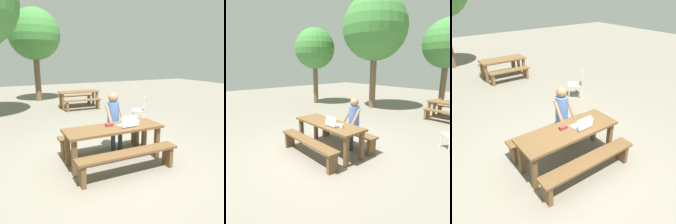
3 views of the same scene
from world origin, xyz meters
TOP-DOWN VIEW (x-y plane):
  - ground_plane at (0.00, 0.00)m, footprint 30.00×30.00m
  - picnic_table_front at (0.00, 0.00)m, footprint 2.00×0.69m
  - bench_near at (0.00, -0.62)m, footprint 1.98×0.30m
  - bench_far at (0.00, 0.62)m, footprint 1.98×0.30m
  - laptop at (0.27, -0.07)m, footprint 0.35×0.29m
  - small_pouch at (-0.06, 0.09)m, footprint 0.16×0.08m
  - coffee_mug at (0.54, -0.04)m, footprint 0.08×0.08m
  - person_seated at (0.29, 0.58)m, footprint 0.38×0.39m
  - bench_mid_south at (0.94, 4.83)m, footprint 1.52×0.35m
  - tree_left at (-5.71, 3.65)m, footprint 2.20×2.20m
  - tree_right at (-0.35, 7.94)m, footprint 2.43×2.43m
  - tree_rear at (-2.68, 5.07)m, footprint 3.11×3.11m

SIDE VIEW (x-z plane):
  - ground_plane at x=0.00m, z-range 0.00..0.00m
  - bench_mid_south at x=0.94m, z-range 0.11..0.56m
  - bench_near at x=0.00m, z-range 0.12..0.57m
  - bench_far at x=0.00m, z-range 0.12..0.57m
  - picnic_table_front at x=0.00m, z-range 0.26..1.00m
  - person_seated at x=0.29m, z-range 0.11..1.45m
  - small_pouch at x=-0.06m, z-range 0.75..0.81m
  - coffee_mug at x=0.54m, z-range 0.75..0.84m
  - laptop at x=0.27m, z-range 0.69..0.92m
  - tree_left at x=-5.71m, z-range 0.95..5.11m
  - tree_right at x=-0.35m, z-range 0.97..5.39m
  - tree_rear at x=-2.68m, z-range 1.16..6.63m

